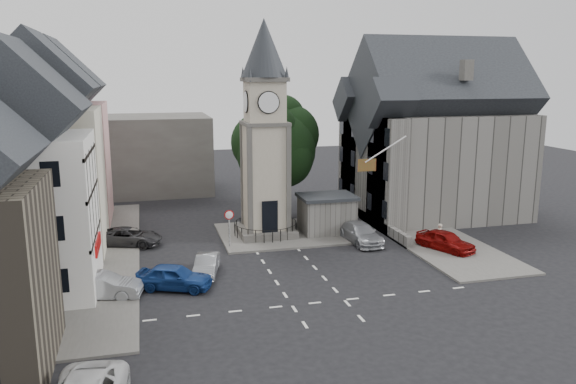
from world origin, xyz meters
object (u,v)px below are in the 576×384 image
object	(u,v)px
clock_tower	(265,131)
car_west_blue	(174,277)
pedestrian	(439,235)
stone_shelter	(327,214)
car_east_red	(445,241)

from	to	relation	value
clock_tower	car_west_blue	world-z (taller)	clock_tower
pedestrian	car_west_blue	bearing A→B (deg)	-22.35
stone_shelter	pedestrian	bearing A→B (deg)	-39.38
clock_tower	car_east_red	xyz separation A→B (m)	(11.50, -6.91, -7.38)
stone_shelter	pedestrian	world-z (taller)	stone_shelter
car_west_blue	pedestrian	xyz separation A→B (m)	(19.00, 3.49, 0.13)
pedestrian	clock_tower	bearing A→B (deg)	-60.27
stone_shelter	car_west_blue	distance (m)	15.25
stone_shelter	pedestrian	size ratio (longest dim) A/B	2.46
clock_tower	stone_shelter	size ratio (longest dim) A/B	3.78
stone_shelter	car_west_blue	size ratio (longest dim) A/B	0.98
clock_tower	car_east_red	size ratio (longest dim) A/B	3.74
car_west_blue	car_east_red	world-z (taller)	car_west_blue
clock_tower	pedestrian	distance (m)	14.85
car_west_blue	pedestrian	size ratio (longest dim) A/B	2.50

